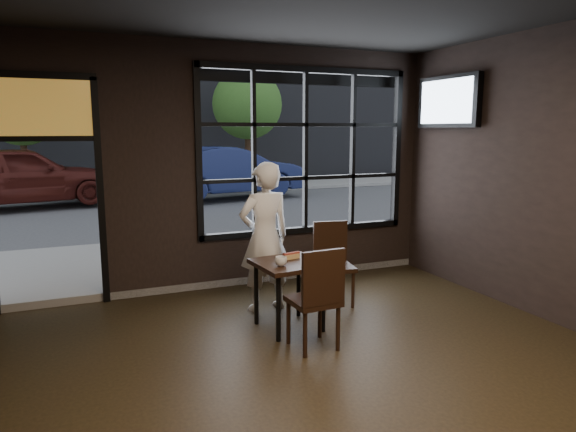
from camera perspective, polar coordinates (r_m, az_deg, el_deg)
name	(u,v)px	position (r m, az deg, el deg)	size (l,w,h in m)	color
floor	(353,422)	(4.08, 7.22, -21.72)	(6.00, 7.00, 0.02)	black
window_frame	(305,152)	(7.15, 1.93, 7.17)	(3.06, 0.12, 2.28)	black
stained_transom	(38,107)	(6.52, -26.01, 10.82)	(1.20, 0.06, 0.70)	orange
street_asphalt	(113,172)	(27.14, -18.86, 4.61)	(60.00, 41.00, 0.04)	#545456
building_across	(105,10)	(26.62, -19.63, 20.78)	(28.00, 12.00, 15.00)	#5B5956
cafe_table	(289,295)	(5.52, 0.13, -8.74)	(0.68, 0.68, 0.73)	black
chair_near	(313,297)	(5.01, 2.80, -9.00)	(0.44, 0.44, 1.01)	black
chair_window	(335,264)	(6.23, 5.22, -5.38)	(0.43, 0.43, 0.99)	black
man	(265,237)	(5.94, -2.61, -2.37)	(0.64, 0.42, 1.74)	silver
hotdog	(291,256)	(5.53, 0.37, -4.45)	(0.20, 0.08, 0.06)	tan
cup	(281,261)	(5.24, -0.80, -5.06)	(0.12, 0.12, 0.10)	silver
tv	(448,102)	(7.37, 17.39, 12.04)	(0.13, 1.18, 0.69)	black
navy_car	(229,172)	(15.60, -6.54, 4.93)	(1.58, 4.54, 1.50)	#1A224F
maroon_car	(21,175)	(15.32, -27.57, 4.02)	(1.90, 4.71, 1.61)	#4A1712
tree_left	(20,108)	(17.79, -27.59, 10.56)	(2.27, 2.27, 3.88)	#332114
tree_right	(247,105)	(18.63, -4.54, 12.23)	(2.47, 2.47, 4.21)	#332114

